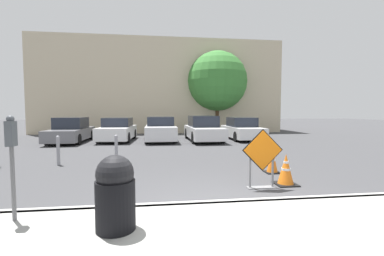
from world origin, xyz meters
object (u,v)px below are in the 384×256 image
(trash_bin, at_px, (115,192))
(parked_car_second, at_px, (118,130))
(parked_car_nearest, at_px, (71,131))
(parked_car_fourth, at_px, (203,129))
(bollard_second, at_px, (58,150))
(traffic_cone_nearest, at_px, (286,170))
(parking_meter, at_px, (12,150))
(traffic_cone_second, at_px, (272,160))
(road_closed_sign, at_px, (262,156))
(bollard_nearest, at_px, (116,148))
(traffic_cone_third, at_px, (266,157))
(parked_car_third, at_px, (161,130))
(parked_car_fifth, at_px, (242,129))

(trash_bin, bearing_deg, parked_car_second, 98.72)
(parked_car_second, relative_size, trash_bin, 3.99)
(parked_car_nearest, bearing_deg, parked_car_fourth, 176.92)
(bollard_second, bearing_deg, traffic_cone_nearest, -26.04)
(parking_meter, bearing_deg, traffic_cone_second, 28.33)
(road_closed_sign, distance_m, bollard_nearest, 5.20)
(parked_car_fourth, distance_m, parking_meter, 12.68)
(traffic_cone_second, bearing_deg, parking_meter, -151.67)
(parked_car_second, relative_size, bollard_second, 4.23)
(trash_bin, distance_m, bollard_nearest, 5.55)
(traffic_cone_third, bearing_deg, bollard_nearest, 170.71)
(bollard_nearest, xyz_separation_m, bollard_second, (-1.92, 0.00, -0.00))
(traffic_cone_nearest, xyz_separation_m, parking_meter, (-5.35, -1.77, 0.87))
(parked_car_nearest, relative_size, parked_car_fourth, 0.97)
(parking_meter, bearing_deg, parked_car_second, 91.65)
(parked_car_fourth, relative_size, parking_meter, 2.91)
(road_closed_sign, height_order, parked_car_second, parked_car_second)
(traffic_cone_second, relative_size, trash_bin, 0.72)
(parked_car_third, bearing_deg, traffic_cone_second, 109.40)
(traffic_cone_nearest, bearing_deg, road_closed_sign, -162.25)
(road_closed_sign, bearing_deg, parked_car_second, 114.94)
(road_closed_sign, distance_m, trash_bin, 3.67)
(parked_car_third, distance_m, parking_meter, 12.14)
(traffic_cone_nearest, relative_size, parked_car_nearest, 0.17)
(traffic_cone_second, relative_size, bollard_second, 0.76)
(parked_car_nearest, relative_size, trash_bin, 4.27)
(traffic_cone_third, relative_size, parked_car_fifth, 0.13)
(traffic_cone_third, distance_m, parked_car_second, 10.27)
(road_closed_sign, xyz_separation_m, parked_car_second, (-4.99, 10.74, -0.11))
(parked_car_third, bearing_deg, road_closed_sign, 102.00)
(traffic_cone_nearest, relative_size, parked_car_third, 0.17)
(parked_car_second, bearing_deg, traffic_cone_third, 130.07)
(parked_car_second, xyz_separation_m, bollard_second, (-0.83, -7.32, -0.13))
(traffic_cone_third, height_order, parked_car_second, parked_car_second)
(bollard_nearest, bearing_deg, bollard_second, 180.00)
(parked_car_nearest, height_order, parked_car_fifth, parked_car_nearest)
(parked_car_third, height_order, parked_car_fifth, parked_car_third)
(traffic_cone_third, distance_m, parked_car_fourth, 7.60)
(traffic_cone_second, relative_size, parked_car_third, 0.17)
(parked_car_nearest, bearing_deg, parked_car_third, 178.50)
(parked_car_fourth, bearing_deg, bollard_nearest, 56.10)
(bollard_second, bearing_deg, road_closed_sign, -30.44)
(parked_car_fourth, xyz_separation_m, trash_bin, (-3.36, -12.17, -0.04))
(traffic_cone_second, distance_m, bollard_second, 7.03)
(parked_car_fourth, bearing_deg, traffic_cone_nearest, 90.64)
(traffic_cone_second, xyz_separation_m, parking_meter, (-5.56, -3.00, 0.87))
(parked_car_third, bearing_deg, trash_bin, 86.10)
(parked_car_fourth, xyz_separation_m, bollard_nearest, (-4.24, -6.69, -0.18))
(trash_bin, bearing_deg, parked_car_nearest, 110.34)
(traffic_cone_second, bearing_deg, traffic_cone_nearest, -99.80)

